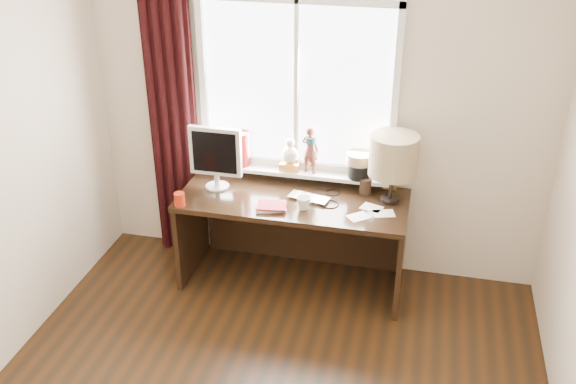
% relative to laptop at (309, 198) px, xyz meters
% --- Properties ---
extents(wall_back, '(3.50, 0.00, 2.60)m').
position_rel_laptop_xyz_m(wall_back, '(-0.02, 0.37, 0.54)').
color(wall_back, beige).
rests_on(wall_back, ground).
extents(laptop, '(0.34, 0.26, 0.02)m').
position_rel_laptop_xyz_m(laptop, '(0.00, 0.00, 0.00)').
color(laptop, silver).
rests_on(laptop, desk).
extents(mug, '(0.14, 0.14, 0.10)m').
position_rel_laptop_xyz_m(mug, '(-0.01, -0.15, 0.04)').
color(mug, white).
rests_on(mug, desk).
extents(red_cup, '(0.08, 0.08, 0.10)m').
position_rel_laptop_xyz_m(red_cup, '(-0.90, -0.30, 0.04)').
color(red_cup, '#A6220A').
rests_on(red_cup, desk).
extents(window, '(1.52, 0.22, 1.40)m').
position_rel_laptop_xyz_m(window, '(-0.16, 0.32, 0.54)').
color(window, white).
rests_on(window, ground).
extents(curtain, '(0.38, 0.09, 2.25)m').
position_rel_laptop_xyz_m(curtain, '(-1.15, 0.27, 0.35)').
color(curtain, black).
rests_on(curtain, floor).
extents(desk, '(1.70, 0.70, 0.75)m').
position_rel_laptop_xyz_m(desk, '(-0.12, 0.09, -0.26)').
color(desk, black).
rests_on(desk, floor).
extents(monitor, '(0.40, 0.18, 0.49)m').
position_rel_laptop_xyz_m(monitor, '(-0.73, 0.04, 0.27)').
color(monitor, beige).
rests_on(monitor, desk).
extents(notebook_stack, '(0.26, 0.22, 0.03)m').
position_rel_laptop_xyz_m(notebook_stack, '(-0.24, -0.19, 0.00)').
color(notebook_stack, beige).
rests_on(notebook_stack, desk).
extents(brush_holder, '(0.09, 0.09, 0.25)m').
position_rel_laptop_xyz_m(brush_holder, '(0.39, 0.20, 0.05)').
color(brush_holder, black).
rests_on(brush_holder, desk).
extents(icon_frame, '(0.10, 0.04, 0.13)m').
position_rel_laptop_xyz_m(icon_frame, '(0.56, 0.29, 0.05)').
color(icon_frame, gold).
rests_on(icon_frame, desk).
extents(table_lamp, '(0.35, 0.35, 0.52)m').
position_rel_laptop_xyz_m(table_lamp, '(0.58, 0.11, 0.35)').
color(table_lamp, black).
rests_on(table_lamp, desk).
extents(loose_papers, '(0.35, 0.32, 0.00)m').
position_rel_laptop_xyz_m(loose_papers, '(0.47, -0.09, -0.01)').
color(loose_papers, white).
rests_on(loose_papers, desk).
extents(desk_cables, '(0.26, 0.35, 0.01)m').
position_rel_laptop_xyz_m(desk_cables, '(0.13, 0.06, -0.01)').
color(desk_cables, black).
rests_on(desk_cables, desk).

